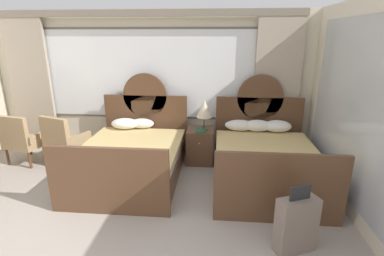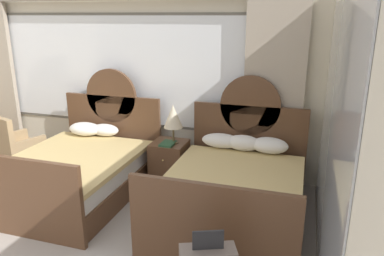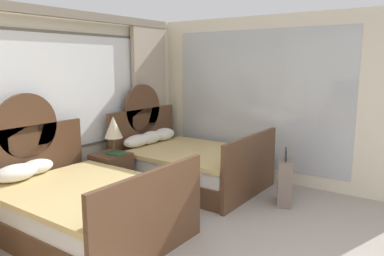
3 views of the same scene
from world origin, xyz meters
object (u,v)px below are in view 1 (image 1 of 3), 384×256
Objects in this scene: bed_near_window at (133,157)px; nightstand_between_beds at (200,146)px; table_lamp_on_nightstand at (204,109)px; bed_near_mirror at (265,161)px; book_on_nightstand at (201,130)px; armchair_by_window_left at (64,140)px; armchair_by_window_centre at (23,138)px; suitcase_on_floor at (296,225)px.

nightstand_between_beds is (1.08, 0.66, -0.02)m from bed_near_window.
bed_near_window reaches higher than table_lamp_on_nightstand.
book_on_nightstand is at bearing 152.51° from bed_near_mirror.
table_lamp_on_nightstand is at bearing 29.64° from bed_near_window.
armchair_by_window_left is 0.77m from armchair_by_window_centre.
table_lamp_on_nightstand reaches higher than book_on_nightstand.
bed_near_window is 2.31× the size of armchair_by_window_centre.
book_on_nightstand is 0.33× the size of suitcase_on_floor.
table_lamp_on_nightstand is 0.59× the size of armchair_by_window_centre.
bed_near_mirror is 4.25m from armchair_by_window_centre.
bed_near_mirror reaches higher than armchair_by_window_centre.
armchair_by_window_centre is at bearing -179.76° from armchair_by_window_left.
table_lamp_on_nightstand is 2.55m from armchair_by_window_left.
bed_near_mirror is at bearing -27.49° from book_on_nightstand.
bed_near_window is 8.26× the size of book_on_nightstand.
bed_near_window is at bearing -148.59° from nightstand_between_beds.
bed_near_mirror is 1.25m from nightstand_between_beds.
bed_near_mirror is at bearing -5.09° from armchair_by_window_left.
nightstand_between_beds is 0.80× the size of suitcase_on_floor.
book_on_nightstand is (-1.05, 0.55, 0.30)m from bed_near_mirror.
armchair_by_window_centre is (-0.77, -0.00, 0.00)m from armchair_by_window_left.
bed_near_mirror is at bearing -31.04° from nightstand_between_beds.
table_lamp_on_nightstand is 0.38m from book_on_nightstand.
bed_near_mirror is 8.26× the size of book_on_nightstand.
bed_near_window reaches higher than book_on_nightstand.
suitcase_on_floor is (1.17, -2.23, 0.00)m from nightstand_between_beds.
bed_near_window and bed_near_mirror have the same top height.
suitcase_on_floor is (1.15, -2.13, -0.33)m from book_on_nightstand.
armchair_by_window_left is (-3.47, 0.31, 0.14)m from bed_near_mirror.
table_lamp_on_nightstand is 3.30m from armchair_by_window_centre.
suitcase_on_floor is at bearing -86.44° from bed_near_mirror.
armchair_by_window_left is at bearing 152.04° from suitcase_on_floor.
bed_near_window is 1.48m from table_lamp_on_nightstand.
bed_near_window reaches higher than armchair_by_window_left.
bed_near_window is 1.26m from nightstand_between_beds.
book_on_nightstand is at bearing -80.37° from nightstand_between_beds.
nightstand_between_beds is at bearing 99.63° from book_on_nightstand.
suitcase_on_floor is (3.57, -1.90, -0.16)m from armchair_by_window_left.
bed_near_mirror is (2.14, 0.01, 0.01)m from bed_near_window.
nightstand_between_beds is at bearing 31.41° from bed_near_window.
table_lamp_on_nightstand is 0.70× the size of suitcase_on_floor.
armchair_by_window_centre reaches higher than book_on_nightstand.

